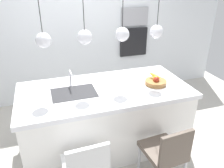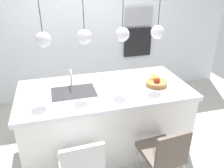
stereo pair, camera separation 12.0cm
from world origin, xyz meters
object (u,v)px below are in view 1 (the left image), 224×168
at_px(fruit_bowl, 156,81).
at_px(microwave, 134,16).
at_px(chair_middle, 166,152).
at_px(chair_near, 86,168).
at_px(oven, 133,42).

distance_m(fruit_bowl, microwave, 1.81).
bearing_deg(chair_middle, fruit_bowl, 72.79).
height_order(microwave, chair_middle, microwave).
xyz_separation_m(chair_near, chair_middle, (0.91, 0.00, -0.04)).
relative_size(fruit_bowl, oven, 0.52).
bearing_deg(chair_near, oven, 58.26).
bearing_deg(fruit_bowl, chair_near, -145.51).
bearing_deg(chair_near, microwave, 58.26).
relative_size(chair_near, chair_middle, 1.08).
relative_size(microwave, oven, 0.96).
height_order(oven, chair_near, oven).
bearing_deg(fruit_bowl, oven, 77.62).
xyz_separation_m(oven, chair_near, (-1.53, -2.47, -0.54)).
bearing_deg(chair_middle, microwave, 76.04).
distance_m(oven, chair_near, 2.95).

